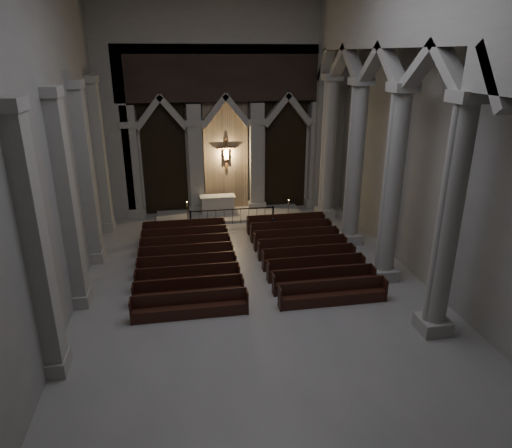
% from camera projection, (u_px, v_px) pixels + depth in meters
% --- Properties ---
extents(room, '(24.00, 24.10, 12.00)m').
position_uv_depth(room, '(264.00, 100.00, 14.56)').
color(room, gray).
rests_on(room, ground).
extents(sanctuary_wall, '(14.00, 0.77, 12.00)m').
position_uv_depth(sanctuary_wall, '(225.00, 99.00, 25.55)').
color(sanctuary_wall, '#A4A299').
rests_on(sanctuary_wall, ground).
extents(right_arcade, '(1.00, 24.00, 12.00)m').
position_uv_depth(right_arcade, '(405.00, 88.00, 16.59)').
color(right_arcade, '#A4A299').
rests_on(right_arcade, ground).
extents(left_pilasters, '(0.60, 13.00, 8.03)m').
position_uv_depth(left_pilasters, '(79.00, 191.00, 18.00)').
color(left_pilasters, '#A4A299').
rests_on(left_pilasters, ground).
extents(sanctuary_step, '(8.50, 2.60, 0.15)m').
position_uv_depth(sanctuary_step, '(230.00, 215.00, 26.97)').
color(sanctuary_step, '#A4A299').
rests_on(sanctuary_step, ground).
extents(altar, '(2.05, 0.82, 1.04)m').
position_uv_depth(altar, '(218.00, 204.00, 26.91)').
color(altar, beige).
rests_on(altar, sanctuary_step).
extents(altar_rail, '(4.73, 0.09, 0.93)m').
position_uv_depth(altar_rail, '(232.00, 214.00, 25.46)').
color(altar_rail, black).
rests_on(altar_rail, ground).
extents(candle_stand_left, '(0.26, 0.26, 1.55)m').
position_uv_depth(candle_stand_left, '(188.00, 221.00, 24.92)').
color(candle_stand_left, '#B67938').
rests_on(candle_stand_left, ground).
extents(candle_stand_right, '(0.21, 0.21, 1.25)m').
position_uv_depth(candle_stand_right, '(288.00, 215.00, 26.12)').
color(candle_stand_right, '#B67938').
rests_on(candle_stand_right, ground).
extents(pews, '(9.62, 8.21, 0.94)m').
position_uv_depth(pews, '(247.00, 259.00, 20.55)').
color(pews, black).
rests_on(pews, ground).
extents(worshipper, '(0.43, 0.32, 1.06)m').
position_uv_depth(worshipper, '(273.00, 228.00, 23.66)').
color(worshipper, black).
rests_on(worshipper, ground).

